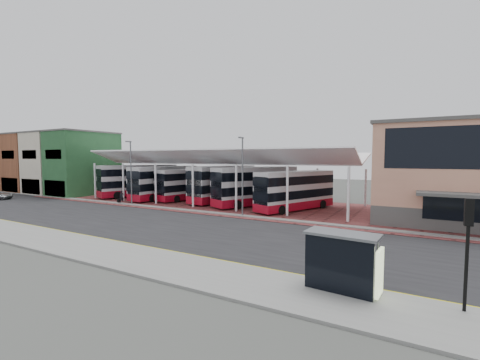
{
  "coord_description": "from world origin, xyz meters",
  "views": [
    {
      "loc": [
        17.61,
        -22.18,
        6.01
      ],
      "look_at": [
        0.22,
        8.97,
        3.51
      ],
      "focal_mm": 24.0,
      "sensor_mm": 36.0,
      "label": 1
    }
  ],
  "objects": [
    {
      "name": "ground",
      "position": [
        0.0,
        0.0,
        0.0
      ],
      "size": [
        140.0,
        140.0,
        0.0
      ],
      "primitive_type": "plane",
      "color": "#3F413D"
    },
    {
      "name": "road",
      "position": [
        0.0,
        -1.0,
        0.01
      ],
      "size": [
        120.0,
        14.0,
        0.02
      ],
      "primitive_type": "cube",
      "color": "black",
      "rests_on": "ground"
    },
    {
      "name": "forecourt",
      "position": [
        2.0,
        13.0,
        0.03
      ],
      "size": [
        72.0,
        16.0,
        0.06
      ],
      "primitive_type": "cube",
      "color": "brown",
      "rests_on": "ground"
    },
    {
      "name": "sidewalk",
      "position": [
        0.0,
        -9.0,
        0.07
      ],
      "size": [
        120.0,
        4.0,
        0.14
      ],
      "primitive_type": "cube",
      "color": "slate",
      "rests_on": "ground"
    },
    {
      "name": "north_kerb",
      "position": [
        0.0,
        6.2,
        0.07
      ],
      "size": [
        120.0,
        0.8,
        0.14
      ],
      "primitive_type": "cube",
      "color": "slate",
      "rests_on": "ground"
    },
    {
      "name": "yellow_line_near",
      "position": [
        0.0,
        -7.0,
        0.03
      ],
      "size": [
        120.0,
        0.12,
        0.01
      ],
      "primitive_type": "cube",
      "color": "#CDC700",
      "rests_on": "road"
    },
    {
      "name": "yellow_line_far",
      "position": [
        0.0,
        -6.7,
        0.03
      ],
      "size": [
        120.0,
        0.12,
        0.01
      ],
      "primitive_type": "cube",
      "color": "#CDC700",
      "rests_on": "road"
    },
    {
      "name": "canopy",
      "position": [
        -6.0,
        13.94,
        5.8
      ],
      "size": [
        37.0,
        11.63,
        7.07
      ],
      "color": "white",
      "rests_on": "ground"
    },
    {
      "name": "shop_green",
      "position": [
        -30.0,
        10.97,
        5.12
      ],
      "size": [
        6.4,
        10.2,
        10.22
      ],
      "color": "#295D31",
      "rests_on": "ground"
    },
    {
      "name": "shop_cream",
      "position": [
        -36.5,
        10.97,
        5.12
      ],
      "size": [
        6.4,
        10.2,
        10.22
      ],
      "color": "beige",
      "rests_on": "ground"
    },
    {
      "name": "shop_brick",
      "position": [
        -43.0,
        10.97,
        5.12
      ],
      "size": [
        6.4,
        10.2,
        10.22
      ],
      "color": "brown",
      "rests_on": "ground"
    },
    {
      "name": "shop_ochre",
      "position": [
        -49.5,
        10.97,
        5.12
      ],
      "size": [
        6.4,
        10.2,
        10.22
      ],
      "color": "#9F7F3F",
      "rests_on": "ground"
    },
    {
      "name": "lamp_west",
      "position": [
        -14.0,
        6.27,
        4.36
      ],
      "size": [
        0.16,
        0.9,
        8.07
      ],
      "color": "slate",
      "rests_on": "ground"
    },
    {
      "name": "lamp_east",
      "position": [
        2.0,
        6.27,
        4.36
      ],
      "size": [
        0.16,
        0.9,
        8.07
      ],
      "color": "slate",
      "rests_on": "ground"
    },
    {
      "name": "bus_0",
      "position": [
        -20.01,
        13.16,
        2.45
      ],
      "size": [
        6.89,
        11.83,
        4.81
      ],
      "rotation": [
        0.0,
        0.0,
        -0.39
      ],
      "color": "silver",
      "rests_on": "forecourt"
    },
    {
      "name": "bus_1",
      "position": [
        -14.54,
        12.94,
        2.38
      ],
      "size": [
        3.27,
        11.46,
        4.68
      ],
      "rotation": [
        0.0,
        0.0,
        -0.05
      ],
      "color": "silver",
      "rests_on": "forecourt"
    },
    {
      "name": "bus_2",
      "position": [
        -10.8,
        14.07,
        2.21
      ],
      "size": [
        4.45,
        10.76,
        4.32
      ],
      "rotation": [
        0.0,
        0.0,
        -0.2
      ],
      "color": "silver",
      "rests_on": "forecourt"
    },
    {
      "name": "bus_3",
      "position": [
        -5.63,
        14.75,
        2.46
      ],
      "size": [
        3.87,
        11.93,
        4.83
      ],
      "rotation": [
        0.0,
        0.0,
        -0.1
      ],
      "color": "silver",
      "rests_on": "forecourt"
    },
    {
      "name": "bus_4",
      "position": [
        -0.04,
        13.5,
        2.44
      ],
      "size": [
        7.43,
        11.63,
        4.79
      ],
      "rotation": [
        0.0,
        0.0,
        -0.45
      ],
      "color": "silver",
      "rests_on": "forecourt"
    },
    {
      "name": "bus_5",
      "position": [
        5.45,
        12.51,
        2.25
      ],
      "size": [
        6.4,
        10.8,
        4.4
      ],
      "rotation": [
        0.0,
        0.0,
        -0.4
      ],
      "color": "silver",
      "rests_on": "forecourt"
    },
    {
      "name": "pedestrian",
      "position": [
        -16.05,
        6.5,
        0.89
      ],
      "size": [
        0.58,
        0.7,
        1.65
      ],
      "primitive_type": "imported",
      "rotation": [
        0.0,
        0.0,
        1.22
      ],
      "color": "black",
      "rests_on": "forecourt"
    },
    {
      "name": "suitcase",
      "position": [
        -16.64,
        6.48,
        0.34
      ],
      "size": [
        0.33,
        0.24,
        0.57
      ],
      "primitive_type": "cube",
      "color": "black",
      "rests_on": "forecourt"
    },
    {
      "name": "bus_shelter",
      "position": [
        15.02,
        -8.07,
        1.73
      ],
      "size": [
        3.3,
        1.73,
        2.56
      ],
      "rotation": [
        0.0,
        0.0,
        -0.08
      ],
      "color": "black",
      "rests_on": "sidewalk"
    },
    {
      "name": "traffic_signal_west",
      "position": [
        19.32,
        -7.6,
        3.04
      ],
      "size": [
        0.3,
        0.24,
        4.34
      ],
      "rotation": [
        0.0,
        0.0,
        0.05
      ],
      "color": "black",
      "rests_on": "sidewalk"
    }
  ]
}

